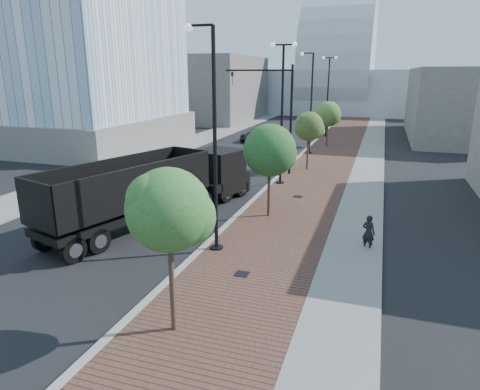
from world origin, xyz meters
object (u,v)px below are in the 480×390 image
(white_sedan, at_px, (214,161))
(dump_truck, at_px, (181,186))
(pedestrian, at_px, (368,233))
(dark_car_mid, at_px, (255,135))

(white_sedan, bearing_deg, dump_truck, -95.58)
(dump_truck, xyz_separation_m, pedestrian, (10.03, -2.38, -0.65))
(dark_car_mid, distance_m, pedestrian, 31.07)
(dump_truck, height_order, white_sedan, dump_truck)
(dark_car_mid, xyz_separation_m, pedestrian, (13.34, -28.06, 0.12))
(dark_car_mid, relative_size, pedestrian, 3.03)
(white_sedan, bearing_deg, pedestrian, -63.48)
(dump_truck, bearing_deg, dark_car_mid, 114.09)
(white_sedan, height_order, pedestrian, pedestrian)
(dump_truck, bearing_deg, pedestrian, 3.41)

